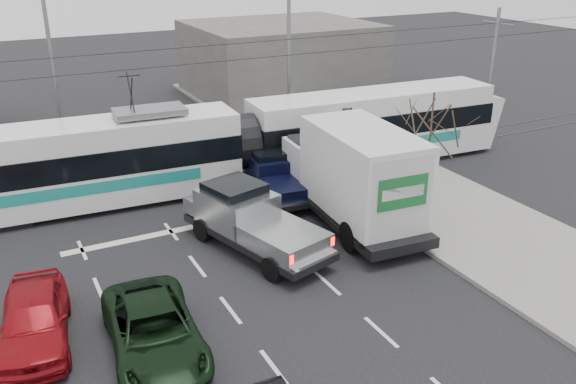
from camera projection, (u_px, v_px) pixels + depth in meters
name	position (u px, v px, depth m)	size (l,w,h in m)	color
ground	(281.00, 296.00, 19.10)	(120.00, 120.00, 0.00)	black
sidewalk_right	(495.00, 235.00, 22.87)	(6.00, 60.00, 0.15)	gray
rails	(181.00, 188.00, 27.30)	(60.00, 1.60, 0.03)	#33302D
building_right	(281.00, 59.00, 42.90)	(12.00, 10.00, 5.00)	#67625E
bare_tree	(431.00, 128.00, 22.90)	(2.40, 2.40, 5.00)	#47382B
traffic_signal	(348.00, 131.00, 26.11)	(0.44, 0.44, 3.60)	black
street_lamp_near	(286.00, 48.00, 31.71)	(2.38, 0.25, 9.00)	slate
street_lamp_far	(48.00, 60.00, 28.50)	(2.38, 0.25, 9.00)	slate
catenary	(175.00, 104.00, 25.81)	(60.00, 0.20, 7.00)	black
tram	(242.00, 143.00, 27.33)	(26.11, 4.14, 5.31)	white
silver_pickup	(249.00, 219.00, 21.77)	(3.65, 6.50, 2.24)	black
box_truck	(353.00, 176.00, 23.36)	(3.30, 8.10, 3.96)	black
navy_pickup	(274.00, 176.00, 26.12)	(2.13, 4.63, 1.89)	black
green_car	(154.00, 331.00, 16.23)	(2.31, 5.01, 1.39)	black
red_car	(34.00, 318.00, 16.65)	(1.80, 4.47, 1.52)	maroon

